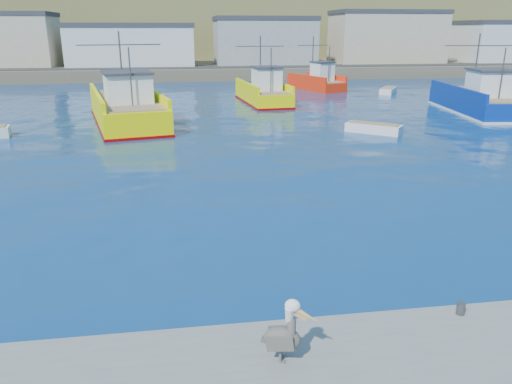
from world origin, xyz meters
The scene contains 10 objects.
ground centered at (0.00, 0.00, 0.00)m, with size 260.00×260.00×0.00m, color navy.
dock_bollards centered at (0.60, -3.40, 0.65)m, with size 36.20×0.20×0.30m.
far_shore centered at (0.00, 109.20, 8.98)m, with size 200.00×81.00×24.00m.
trawler_yellow_a centered at (-7.34, 26.24, 1.17)m, with size 7.32×14.32×6.82m.
trawler_yellow_b centered at (4.74, 35.56, 0.98)m, with size 4.78×10.38×6.36m.
trawler_blue centered at (22.05, 26.85, 1.08)m, with size 5.84×12.40×6.60m.
boat_orange centered at (12.86, 45.52, 1.02)m, with size 5.64×8.62×6.05m.
skiff_mid centered at (9.94, 19.89, 0.26)m, with size 3.77×3.41×0.82m.
skiff_far centered at (19.84, 40.96, 0.26)m, with size 3.13×3.87×0.82m.
pelican centered at (-1.46, -4.44, 1.10)m, with size 1.11×0.67×1.40m.
Camera 1 is at (-3.30, -12.84, 6.91)m, focal length 35.00 mm.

